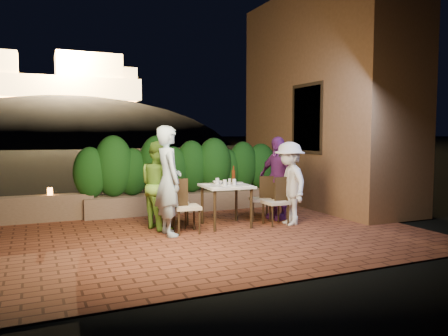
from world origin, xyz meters
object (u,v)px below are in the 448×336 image
dining_table (226,206)px  chair_left_back (177,204)px  diner_blue (169,181)px  diner_purple (278,178)px  chair_left_front (187,206)px  parapet_lamp (50,191)px  chair_right_front (276,201)px  diner_white (289,183)px  bowl (218,182)px  diner_green (159,185)px  chair_right_back (260,198)px  beer_bottle (233,175)px

dining_table → chair_left_back: 0.88m
diner_blue → diner_purple: 2.39m
chair_left_front → parapet_lamp: size_ratio=6.60×
diner_purple → parapet_lamp: diner_purple is taller
dining_table → chair_right_front: bearing=-16.6°
chair_left_front → diner_white: (1.95, -0.10, 0.30)m
bowl → diner_purple: size_ratio=0.12×
diner_blue → diner_green: 0.56m
chair_right_back → diner_blue: bearing=32.7°
beer_bottle → parapet_lamp: size_ratio=2.40×
beer_bottle → chair_right_back: size_ratio=0.39×
dining_table → chair_right_back: 0.86m
chair_left_front → diner_green: size_ratio=0.60×
bowl → chair_left_front: bearing=-147.7°
bowl → diner_green: (-1.11, 0.03, -0.00)m
beer_bottle → chair_left_back: 1.14m
chair_left_front → diner_green: (-0.33, 0.53, 0.31)m
chair_right_back → chair_left_back: bearing=18.0°
parapet_lamp → chair_right_front: bearing=-28.4°
beer_bottle → parapet_lamp: (-3.07, 1.72, -0.35)m
chair_left_front → chair_right_back: chair_left_front is taller
diner_purple → diner_green: bearing=-106.8°
chair_right_front → parapet_lamp: bearing=-29.5°
beer_bottle → diner_purple: diner_purple is taller
beer_bottle → diner_blue: size_ratio=0.19×
beer_bottle → diner_blue: diner_blue is taller
chair_left_front → diner_green: diner_green is taller
dining_table → diner_blue: size_ratio=0.46×
bowl → diner_purple: diner_purple is taller
beer_bottle → bowl: size_ratio=1.77×
diner_blue → parapet_lamp: 2.70m
dining_table → diner_green: bearing=165.6°
bowl → chair_right_back: (0.88, -0.03, -0.35)m
chair_right_front → diner_green: diner_green is taller
dining_table → diner_white: size_ratio=0.55×
chair_right_back → diner_blue: 2.09m
chair_left_front → chair_right_back: size_ratio=1.08×
dining_table → diner_purple: 1.29m
chair_right_front → parapet_lamp: size_ratio=6.26×
bowl → parapet_lamp: (-2.85, 1.52, -0.20)m
bowl → parapet_lamp: bearing=151.9°
diner_white → parapet_lamp: diner_white is taller
chair_left_front → dining_table: bearing=20.1°
beer_bottle → diner_blue: (-1.32, -0.31, -0.02)m
beer_bottle → diner_purple: bearing=8.3°
beer_bottle → chair_left_front: (-1.00, -0.29, -0.46)m
chair_left_front → bowl: bearing=37.2°
beer_bottle → diner_purple: size_ratio=0.21×
chair_left_front → chair_right_back: 1.72m
chair_right_back → parapet_lamp: size_ratio=6.10×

